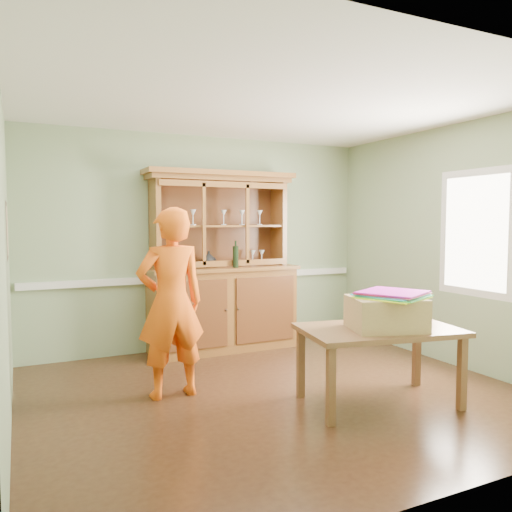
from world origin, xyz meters
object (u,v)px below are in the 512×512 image
china_hutch (222,288)px  dining_table (379,337)px  person (171,303)px  cardboard_box (386,313)px

china_hutch → dining_table: bearing=-76.8°
dining_table → china_hutch: bearing=113.3°
china_hutch → dining_table: (0.56, -2.36, -0.18)m
dining_table → person: size_ratio=0.85×
dining_table → cardboard_box: cardboard_box is taller
china_hutch → dining_table: size_ratio=1.51×
dining_table → person: bearing=158.8°
cardboard_box → person: 1.93m
china_hutch → dining_table: china_hutch is taller
cardboard_box → person: size_ratio=0.35×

